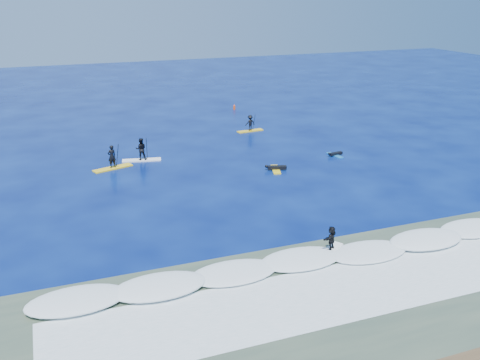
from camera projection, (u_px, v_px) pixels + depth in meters
name	position (u px, v px, depth m)	size (l,w,h in m)	color
ground	(278.00, 196.00, 39.00)	(160.00, 160.00, 0.00)	#030D45
shallow_water	(395.00, 292.00, 26.69)	(90.00, 13.00, 0.01)	#324537
breaking_wave	(352.00, 256.00, 30.21)	(40.00, 6.00, 0.30)	white
whitewater	(384.00, 282.00, 27.57)	(34.00, 5.00, 0.02)	silver
sup_paddler_left	(112.00, 160.00, 44.69)	(3.46, 1.85, 2.37)	yellow
sup_paddler_center	(141.00, 151.00, 46.74)	(3.47, 1.48, 2.36)	white
sup_paddler_right	(250.00, 124.00, 56.44)	(2.93, 1.02, 2.02)	yellow
prone_paddler_near	(276.00, 168.00, 44.53)	(1.80, 2.37, 0.48)	yellow
prone_paddler_far	(335.00, 154.00, 48.33)	(1.53, 1.97, 0.40)	#1768B1
wave_surfer	(331.00, 239.00, 30.33)	(2.06, 1.60, 1.51)	white
marker_buoy	(234.00, 107.00, 66.73)	(0.30, 0.30, 0.71)	#D84413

